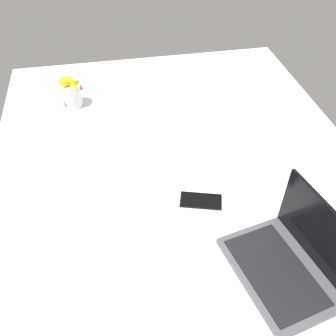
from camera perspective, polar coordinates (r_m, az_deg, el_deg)
bed_mattress at (r=147.44cm, az=1.76°, el=-2.55°), size 180.00×140.00×18.00cm
laptop at (r=114.80cm, az=18.02°, el=-13.25°), size 37.07×29.38×23.00cm
snack_cup at (r=176.14cm, az=-14.36°, el=10.82°), size 9.00×10.03×14.58cm
cell_phone at (r=129.45cm, az=4.96°, el=-4.94°), size 10.53×15.36×0.80cm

